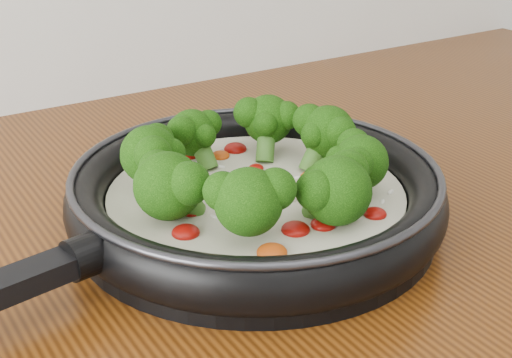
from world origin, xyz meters
TOP-DOWN VIEW (x-y plane):
  - skillet at (-0.06, 1.04)m, footprint 0.59×0.42m

SIDE VIEW (x-z plane):
  - skillet at x=-0.06m, z-range 0.89..0.99m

